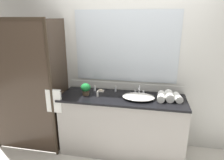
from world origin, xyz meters
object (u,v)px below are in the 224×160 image
amenity_bottle_body_wash (116,89)px  rolled_towel_near_edge (178,98)px  amenity_bottle_lotion (95,88)px  faucet (139,91)px  soap_dish (101,91)px  rolled_towel_middle (169,96)px  sink_basin (138,97)px  potted_plant (86,88)px  amenity_bottle_shampoo (97,94)px  rolled_towel_far_edge (161,97)px

amenity_bottle_body_wash → rolled_towel_near_edge: size_ratio=0.47×
amenity_bottle_lotion → amenity_bottle_body_wash: bearing=6.6°
amenity_bottle_lotion → faucet: bearing=-1.3°
soap_dish → rolled_towel_near_edge: 1.13m
rolled_towel_near_edge → rolled_towel_middle: rolled_towel_middle is taller
soap_dish → amenity_bottle_lotion: 0.10m
rolled_towel_middle → sink_basin: bearing=-173.4°
potted_plant → sink_basin: bearing=-0.9°
soap_dish → amenity_bottle_lotion: amenity_bottle_lotion is taller
potted_plant → amenity_bottle_shampoo: bearing=-9.6°
sink_basin → rolled_towel_far_edge: size_ratio=1.94×
soap_dish → rolled_towel_far_edge: size_ratio=0.43×
faucet → soap_dish: (-0.59, 0.02, -0.03)m
sink_basin → soap_dish: sink_basin is taller
rolled_towel_far_edge → amenity_bottle_lotion: bearing=170.5°
sink_basin → rolled_towel_near_edge: bearing=3.8°
amenity_bottle_lotion → rolled_towel_middle: (1.10, -0.14, 0.02)m
sink_basin → amenity_bottle_body_wash: size_ratio=4.88×
rolled_towel_near_edge → amenity_bottle_lotion: bearing=172.7°
rolled_towel_middle → rolled_towel_far_edge: size_ratio=0.97×
faucet → rolled_towel_middle: size_ratio=0.76×
rolled_towel_far_edge → faucet: bearing=154.0°
faucet → rolled_towel_middle: faucet is taller
amenity_bottle_body_wash → sink_basin: bearing=-32.0°
rolled_towel_near_edge → rolled_towel_middle: 0.11m
faucet → amenity_bottle_body_wash: size_ratio=1.85×
amenity_bottle_lotion → rolled_towel_near_edge: 1.22m
amenity_bottle_body_wash → amenity_bottle_lotion: (-0.32, -0.04, -0.00)m
rolled_towel_far_edge → amenity_bottle_shampoo: bearing=-177.2°
potted_plant → rolled_towel_middle: bearing=1.8°
rolled_towel_far_edge → rolled_towel_middle: bearing=12.6°
faucet → potted_plant: potted_plant is taller
sink_basin → amenity_bottle_body_wash: 0.43m
faucet → sink_basin: bearing=-90.0°
faucet → amenity_bottle_shampoo: (-0.59, -0.19, -0.01)m
rolled_towel_near_edge → rolled_towel_far_edge: 0.22m
sink_basin → potted_plant: bearing=179.1°
sink_basin → faucet: size_ratio=2.64×
amenity_bottle_shampoo → rolled_towel_middle: 1.01m
soap_dish → rolled_towel_middle: bearing=-8.1°
amenity_bottle_body_wash → amenity_bottle_shampoo: bearing=-131.7°
faucet → rolled_towel_near_edge: 0.55m
amenity_bottle_lotion → soap_dish: bearing=0.4°
sink_basin → rolled_towel_far_edge: 0.31m
rolled_towel_far_edge → rolled_towel_near_edge: bearing=2.9°
rolled_towel_near_edge → rolled_towel_far_edge: size_ratio=0.86×
amenity_bottle_shampoo → amenity_bottle_lotion: 0.23m
soap_dish → rolled_towel_near_edge: (1.12, -0.16, 0.04)m
amenity_bottle_body_wash → rolled_towel_far_edge: size_ratio=0.40×
faucet → potted_plant: bearing=-168.0°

